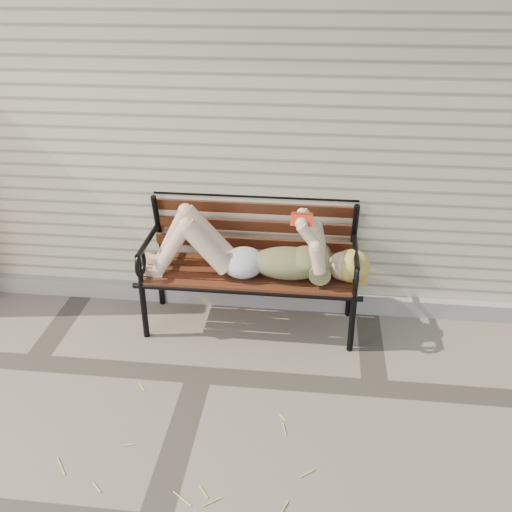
# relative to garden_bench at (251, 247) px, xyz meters

# --- Properties ---
(ground) EXTENTS (80.00, 80.00, 0.00)m
(ground) POSITION_rel_garden_bench_xyz_m (-0.29, -0.77, -0.66)
(ground) COLOR #766A5B
(ground) RESTS_ON ground
(house_wall) EXTENTS (8.00, 4.00, 3.00)m
(house_wall) POSITION_rel_garden_bench_xyz_m (-0.29, 2.23, 0.84)
(house_wall) COLOR beige
(house_wall) RESTS_ON ground
(foundation_strip) EXTENTS (8.00, 0.10, 0.15)m
(foundation_strip) POSITION_rel_garden_bench_xyz_m (-0.29, 0.20, -0.58)
(foundation_strip) COLOR #A7A097
(foundation_strip) RESTS_ON ground
(garden_bench) EXTENTS (1.81, 0.72, 1.17)m
(garden_bench) POSITION_rel_garden_bench_xyz_m (0.00, 0.00, 0.00)
(garden_bench) COLOR black
(garden_bench) RESTS_ON ground
(reading_woman) EXTENTS (1.70, 0.39, 0.54)m
(reading_woman) POSITION_rel_garden_bench_xyz_m (0.01, -0.14, 0.04)
(reading_woman) COLOR #092C41
(reading_woman) RESTS_ON ground
(straw_scatter) EXTENTS (2.40, 1.73, 0.01)m
(straw_scatter) POSITION_rel_garden_bench_xyz_m (-0.55, -1.63, -0.65)
(straw_scatter) COLOR #E7D571
(straw_scatter) RESTS_ON ground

